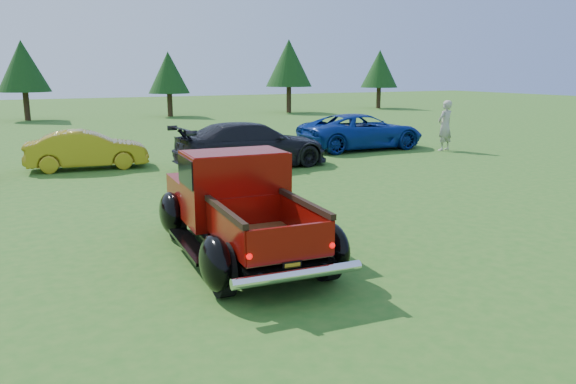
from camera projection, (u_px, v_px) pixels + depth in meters
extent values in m
plane|color=#2A631C|center=(291.00, 247.00, 10.22)|extent=(120.00, 120.00, 0.00)
cylinder|color=#332114|center=(27.00, 106.00, 35.70)|extent=(0.36, 0.36, 1.80)
cone|color=black|center=(23.00, 66.00, 35.17)|extent=(3.20, 3.20, 3.20)
cylinder|color=#332114|center=(170.00, 105.00, 38.84)|extent=(0.36, 0.36, 1.58)
cone|color=black|center=(169.00, 72.00, 38.37)|extent=(2.82, 2.82, 2.82)
cylinder|color=#332114|center=(289.00, 100.00, 42.35)|extent=(0.36, 0.36, 1.94)
cone|color=black|center=(289.00, 63.00, 41.78)|extent=(3.46, 3.46, 3.46)
cylinder|color=#332114|center=(379.00, 98.00, 47.23)|extent=(0.36, 0.36, 1.73)
cone|color=black|center=(379.00, 69.00, 46.72)|extent=(3.07, 3.07, 3.07)
cylinder|color=black|center=(222.00, 270.00, 7.92)|extent=(0.28, 0.78, 0.77)
cylinder|color=black|center=(325.00, 256.00, 8.54)|extent=(0.28, 0.78, 0.77)
cylinder|color=black|center=(176.00, 219.00, 10.67)|extent=(0.28, 0.78, 0.77)
cylinder|color=black|center=(257.00, 210.00, 11.29)|extent=(0.28, 0.78, 0.77)
cube|color=black|center=(242.00, 232.00, 9.64)|extent=(1.64, 4.58, 0.19)
cube|color=maroon|center=(216.00, 191.00, 10.97)|extent=(1.72, 1.54, 0.59)
cube|color=silver|center=(206.00, 185.00, 11.64)|extent=(1.53, 0.16, 0.48)
cube|color=maroon|center=(235.00, 187.00, 9.79)|extent=(1.77, 1.21, 1.24)
cube|color=black|center=(234.00, 168.00, 9.71)|extent=(1.81, 1.12, 0.48)
cube|color=maroon|center=(234.00, 153.00, 9.66)|extent=(1.69, 1.11, 0.08)
cube|color=brown|center=(266.00, 242.00, 8.53)|extent=(1.42, 2.00, 0.05)
cube|color=maroon|center=(225.00, 231.00, 8.23)|extent=(0.18, 1.91, 0.50)
cube|color=maroon|center=(305.00, 221.00, 8.72)|extent=(0.18, 1.91, 0.50)
cube|color=maroon|center=(246.00, 212.00, 9.33)|extent=(1.29, 0.14, 0.50)
cube|color=maroon|center=(291.00, 243.00, 7.61)|extent=(1.29, 0.15, 0.50)
cube|color=black|center=(225.00, 211.00, 8.16)|extent=(0.22, 1.91, 0.09)
cube|color=black|center=(305.00, 203.00, 8.66)|extent=(0.22, 1.91, 0.09)
ellipsoid|color=black|center=(215.00, 263.00, 7.86)|extent=(0.51, 1.04, 0.84)
ellipsoid|color=black|center=(331.00, 248.00, 8.55)|extent=(0.51, 1.04, 0.84)
ellipsoid|color=black|center=(171.00, 213.00, 10.61)|extent=(0.51, 1.04, 0.84)
ellipsoid|color=black|center=(261.00, 204.00, 11.30)|extent=(0.51, 1.04, 0.84)
cube|color=black|center=(190.00, 245.00, 9.27)|extent=(0.44, 2.03, 0.06)
cube|color=black|center=(291.00, 233.00, 9.97)|extent=(0.44, 2.03, 0.06)
cylinder|color=silver|center=(298.00, 275.00, 7.48)|extent=(1.87, 0.28, 0.15)
cube|color=black|center=(292.00, 266.00, 7.65)|extent=(0.29, 0.03, 0.14)
cube|color=gold|center=(293.00, 267.00, 7.64)|extent=(0.23, 0.03, 0.10)
sphere|color=#CC0505|center=(249.00, 257.00, 7.37)|extent=(0.09, 0.09, 0.09)
sphere|color=#CC0505|center=(332.00, 245.00, 7.84)|extent=(0.09, 0.09, 0.09)
imported|color=#AE8F17|center=(87.00, 150.00, 18.17)|extent=(3.91, 1.75, 1.25)
imported|color=black|center=(252.00, 145.00, 18.40)|extent=(5.25, 2.35, 1.49)
imported|color=navy|center=(362.00, 131.00, 22.76)|extent=(5.21, 2.54, 1.43)
imported|color=#A6A190|center=(445.00, 126.00, 22.18)|extent=(0.81, 0.62, 1.99)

